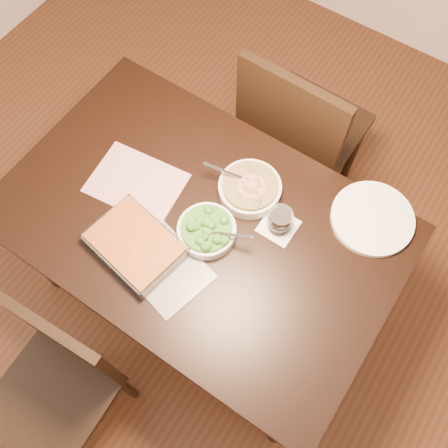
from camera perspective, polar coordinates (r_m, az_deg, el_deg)
name	(u,v)px	position (r m, az deg, el deg)	size (l,w,h in m)	color
ground	(206,288)	(2.45, -2.09, -7.36)	(4.00, 4.00, 0.00)	#482414
table	(200,233)	(1.84, -2.77, -1.03)	(1.40, 0.90, 0.75)	black
magazine_a	(136,183)	(1.85, -9.98, 4.63)	(0.33, 0.24, 0.01)	#A9304F
magazine_b	(162,266)	(1.69, -7.08, -4.75)	(0.31, 0.22, 0.01)	#28272E
coaster	(278,226)	(1.75, 6.24, -0.25)	(0.12, 0.12, 0.00)	white
stew_bowl	(250,188)	(1.78, 2.97, 4.11)	(0.25, 0.23, 0.09)	white
broccoli_bowl	(207,230)	(1.70, -1.98, -0.74)	(0.23, 0.20, 0.08)	white
baking_dish	(135,245)	(1.71, -10.09, -2.37)	(0.34, 0.27, 0.05)	silver
wine_tumbler	(280,220)	(1.70, 6.40, 0.46)	(0.08, 0.08, 0.09)	black
dinner_plate	(372,218)	(1.82, 16.60, 0.63)	(0.29, 0.29, 0.02)	white
chair_near	(60,376)	(1.96, -18.25, -16.20)	(0.42, 0.42, 0.85)	black
chair_far	(298,132)	(2.21, 8.45, 10.40)	(0.47, 0.47, 0.99)	black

